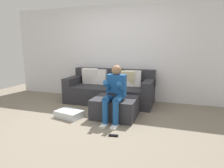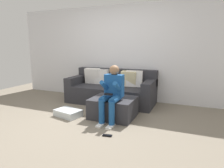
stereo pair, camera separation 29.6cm
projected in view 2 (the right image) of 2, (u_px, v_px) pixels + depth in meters
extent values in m
plane|color=slate|center=(81.00, 125.00, 3.49)|extent=(7.86, 7.86, 0.00)
cube|color=silver|center=(120.00, 53.00, 5.11)|extent=(6.04, 0.10, 2.40)
cube|color=#2D2D33|center=(111.00, 94.00, 4.85)|extent=(2.11, 0.93, 0.42)
cube|color=#2D2D33|center=(116.00, 76.00, 5.09)|extent=(2.11, 0.23, 0.39)
cube|color=#2D2D33|center=(77.00, 80.00, 5.15)|extent=(0.21, 0.93, 0.19)
cube|color=#2D2D33|center=(150.00, 85.00, 4.44)|extent=(0.21, 0.93, 0.19)
cube|color=white|center=(93.00, 76.00, 5.14)|extent=(0.40, 0.20, 0.41)
cube|color=white|center=(101.00, 77.00, 5.05)|extent=(0.38, 0.14, 0.39)
cube|color=white|center=(134.00, 79.00, 4.72)|extent=(0.41, 0.21, 0.40)
cube|color=beige|center=(129.00, 79.00, 4.76)|extent=(0.37, 0.20, 0.38)
cube|color=#2D2D33|center=(113.00, 107.00, 3.86)|extent=(0.83, 0.71, 0.39)
cube|color=#194C8C|center=(114.00, 85.00, 3.67)|extent=(0.35, 0.16, 0.41)
sphere|color=#8C6647|center=(114.00, 70.00, 3.62)|extent=(0.18, 0.18, 0.18)
cylinder|color=#194C8C|center=(106.00, 98.00, 3.58)|extent=(0.12, 0.36, 0.12)
cylinder|color=#194C8C|center=(102.00, 112.00, 3.46)|extent=(0.10, 0.10, 0.42)
cube|color=white|center=(100.00, 125.00, 3.45)|extent=(0.10, 0.22, 0.03)
cylinder|color=#194C8C|center=(105.00, 87.00, 3.60)|extent=(0.08, 0.35, 0.28)
cylinder|color=#194C8C|center=(115.00, 99.00, 3.51)|extent=(0.12, 0.36, 0.12)
cylinder|color=#194C8C|center=(112.00, 113.00, 3.39)|extent=(0.10, 0.10, 0.42)
cube|color=white|center=(110.00, 127.00, 3.38)|extent=(0.10, 0.22, 0.03)
cylinder|color=#194C8C|center=(118.00, 88.00, 3.51)|extent=(0.08, 0.36, 0.28)
cube|color=black|center=(109.00, 94.00, 3.45)|extent=(0.14, 0.06, 0.03)
cube|color=silver|center=(68.00, 113.00, 3.92)|extent=(0.57, 0.45, 0.13)
cube|color=black|center=(107.00, 135.00, 3.05)|extent=(0.16, 0.07, 0.02)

